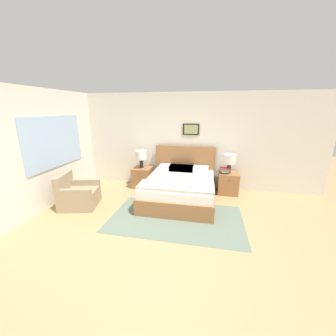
# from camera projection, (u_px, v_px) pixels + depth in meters

# --- Properties ---
(ground_plane) EXTENTS (16.00, 16.00, 0.00)m
(ground_plane) POSITION_uv_depth(u_px,v_px,m) (150.00, 243.00, 3.44)
(ground_plane) COLOR tan
(wall_back) EXTENTS (7.69, 0.09, 2.60)m
(wall_back) POSITION_uv_depth(u_px,v_px,m) (178.00, 141.00, 5.74)
(wall_back) COLOR silver
(wall_back) RESTS_ON ground_plane
(wall_left) EXTENTS (0.08, 5.20, 2.60)m
(wall_left) POSITION_uv_depth(u_px,v_px,m) (58.00, 146.00, 4.91)
(wall_left) COLOR silver
(wall_left) RESTS_ON ground_plane
(area_rug_main) EXTENTS (2.68, 1.60, 0.01)m
(area_rug_main) POSITION_uv_depth(u_px,v_px,m) (176.00, 218.00, 4.22)
(area_rug_main) COLOR slate
(area_rug_main) RESTS_ON ground_plane
(bed) EXTENTS (1.64, 1.92, 1.19)m
(bed) POSITION_uv_depth(u_px,v_px,m) (180.00, 188.00, 5.02)
(bed) COLOR #936038
(bed) RESTS_ON ground_plane
(armchair) EXTENTS (0.90, 0.88, 0.78)m
(armchair) POSITION_uv_depth(u_px,v_px,m) (78.00, 195.00, 4.70)
(armchair) COLOR #998466
(armchair) RESTS_ON ground_plane
(nightstand_near_window) EXTENTS (0.51, 0.53, 0.56)m
(nightstand_near_window) POSITION_uv_depth(u_px,v_px,m) (143.00, 177.00, 5.90)
(nightstand_near_window) COLOR #936038
(nightstand_near_window) RESTS_ON ground_plane
(nightstand_by_door) EXTENTS (0.51, 0.53, 0.56)m
(nightstand_by_door) POSITION_uv_depth(u_px,v_px,m) (228.00, 183.00, 5.44)
(nightstand_by_door) COLOR #936038
(nightstand_by_door) RESTS_ON ground_plane
(table_lamp_near_window) EXTENTS (0.31, 0.31, 0.49)m
(table_lamp_near_window) POSITION_uv_depth(u_px,v_px,m) (141.00, 156.00, 5.71)
(table_lamp_near_window) COLOR #2D2823
(table_lamp_near_window) RESTS_ON nightstand_near_window
(table_lamp_by_door) EXTENTS (0.31, 0.31, 0.49)m
(table_lamp_by_door) POSITION_uv_depth(u_px,v_px,m) (229.00, 160.00, 5.25)
(table_lamp_by_door) COLOR #2D2823
(table_lamp_by_door) RESTS_ON nightstand_by_door
(book_thick_bottom) EXTENTS (0.19, 0.23, 0.04)m
(book_thick_bottom) POSITION_uv_depth(u_px,v_px,m) (224.00, 172.00, 5.33)
(book_thick_bottom) COLOR #232328
(book_thick_bottom) RESTS_ON nightstand_by_door
(book_hardcover_middle) EXTENTS (0.22, 0.26, 0.04)m
(book_hardcover_middle) POSITION_uv_depth(u_px,v_px,m) (225.00, 171.00, 5.32)
(book_hardcover_middle) COLOR beige
(book_hardcover_middle) RESTS_ON book_thick_bottom
(book_novel_upper) EXTENTS (0.24, 0.27, 0.03)m
(book_novel_upper) POSITION_uv_depth(u_px,v_px,m) (225.00, 170.00, 5.31)
(book_novel_upper) COLOR #4C7551
(book_novel_upper) RESTS_ON book_hardcover_middle
(book_slim_near_top) EXTENTS (0.23, 0.22, 0.03)m
(book_slim_near_top) POSITION_uv_depth(u_px,v_px,m) (225.00, 168.00, 5.30)
(book_slim_near_top) COLOR #B7332D
(book_slim_near_top) RESTS_ON book_novel_upper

